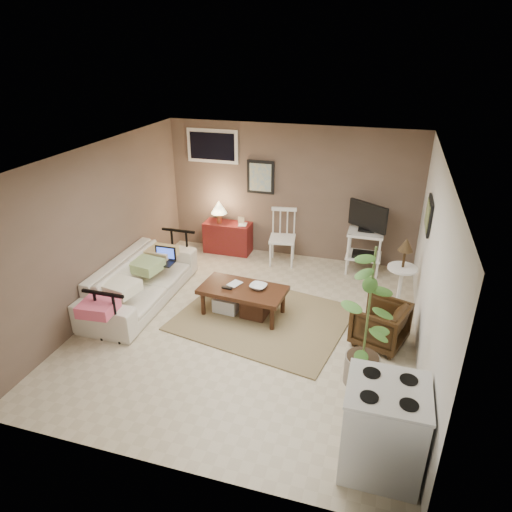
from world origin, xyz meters
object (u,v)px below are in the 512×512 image
(sofa, at_px, (140,274))
(spindle_chair, at_px, (282,239))
(armchair, at_px, (380,322))
(side_table, at_px, (403,266))
(red_console, at_px, (227,235))
(stove, at_px, (383,428))
(tv_stand, at_px, (365,236))
(potted_plant, at_px, (368,314))
(coffee_table, at_px, (242,299))

(sofa, distance_m, spindle_chair, 2.60)
(sofa, height_order, armchair, sofa)
(side_table, bearing_deg, spindle_chair, 152.73)
(spindle_chair, height_order, side_table, side_table)
(side_table, bearing_deg, red_console, 158.94)
(stove, bearing_deg, tv_stand, 96.69)
(side_table, relative_size, armchair, 1.77)
(side_table, relative_size, stove, 1.21)
(sofa, height_order, potted_plant, potted_plant)
(sofa, height_order, red_console, red_console)
(coffee_table, height_order, sofa, sofa)
(coffee_table, relative_size, tv_stand, 1.02)
(sofa, relative_size, side_table, 1.98)
(red_console, xyz_separation_m, side_table, (3.14, -1.21, 0.36))
(red_console, bearing_deg, armchair, -36.94)
(spindle_chair, distance_m, side_table, 2.30)
(sofa, distance_m, stove, 4.23)
(coffee_table, bearing_deg, armchair, -4.69)
(spindle_chair, relative_size, side_table, 0.86)
(sofa, relative_size, red_console, 2.25)
(tv_stand, bearing_deg, stove, -83.31)
(coffee_table, xyz_separation_m, tv_stand, (1.57, 1.91, 0.40))
(potted_plant, height_order, stove, potted_plant)
(red_console, distance_m, stove, 5.16)
(tv_stand, relative_size, potted_plant, 0.70)
(sofa, bearing_deg, side_table, -77.17)
(red_console, bearing_deg, tv_stand, -2.70)
(coffee_table, xyz_separation_m, spindle_chair, (0.14, 1.87, 0.20))
(red_console, height_order, stove, red_console)
(sofa, xyz_separation_m, tv_stand, (3.19, 1.95, 0.22))
(spindle_chair, bearing_deg, potted_plant, -60.28)
(red_console, bearing_deg, side_table, -21.06)
(armchair, distance_m, potted_plant, 1.06)
(sofa, height_order, tv_stand, tv_stand)
(red_console, xyz_separation_m, potted_plant, (2.75, -3.04, 0.59))
(tv_stand, xyz_separation_m, stove, (0.48, -4.07, -0.19))
(side_table, bearing_deg, armchair, -103.28)
(armchair, bearing_deg, potted_plant, 8.17)
(sofa, bearing_deg, stove, -119.99)
(sofa, xyz_separation_m, spindle_chair, (1.76, 1.91, 0.02))
(spindle_chair, bearing_deg, red_console, 171.69)
(red_console, relative_size, tv_stand, 0.81)
(coffee_table, relative_size, sofa, 0.56)
(coffee_table, relative_size, spindle_chair, 1.29)
(coffee_table, relative_size, armchair, 1.98)
(stove, bearing_deg, armchair, 92.92)
(coffee_table, height_order, stove, stove)
(spindle_chair, height_order, armchair, spindle_chair)
(tv_stand, height_order, side_table, tv_stand)
(coffee_table, distance_m, sofa, 1.63)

